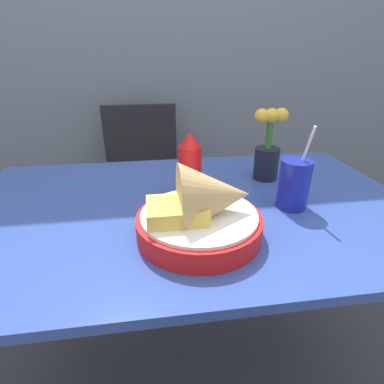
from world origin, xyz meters
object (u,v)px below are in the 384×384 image
object	(u,v)px
chair_far_window	(143,174)
ketchup_bottle	(190,165)
drink_cup	(294,186)
flower_vase	(268,150)
food_basket	(204,212)

from	to	relation	value
chair_far_window	ketchup_bottle	xyz separation A→B (m)	(0.16, -0.77, 0.32)
drink_cup	chair_far_window	bearing A→B (deg)	115.90
ketchup_bottle	flower_vase	size ratio (longest dim) A/B	0.80
ketchup_bottle	drink_cup	bearing A→B (deg)	-24.66
flower_vase	drink_cup	bearing A→B (deg)	-90.45
food_basket	ketchup_bottle	world-z (taller)	ketchup_bottle
ketchup_bottle	drink_cup	distance (m)	0.30
ketchup_bottle	flower_vase	distance (m)	0.28
chair_far_window	food_basket	size ratio (longest dim) A/B	3.06
food_basket	chair_far_window	bearing A→B (deg)	99.43
ketchup_bottle	drink_cup	size ratio (longest dim) A/B	0.80
food_basket	drink_cup	world-z (taller)	drink_cup
food_basket	drink_cup	xyz separation A→B (m)	(0.27, 0.10, 0.00)
drink_cup	food_basket	bearing A→B (deg)	-158.67
chair_far_window	flower_vase	size ratio (longest dim) A/B	3.83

